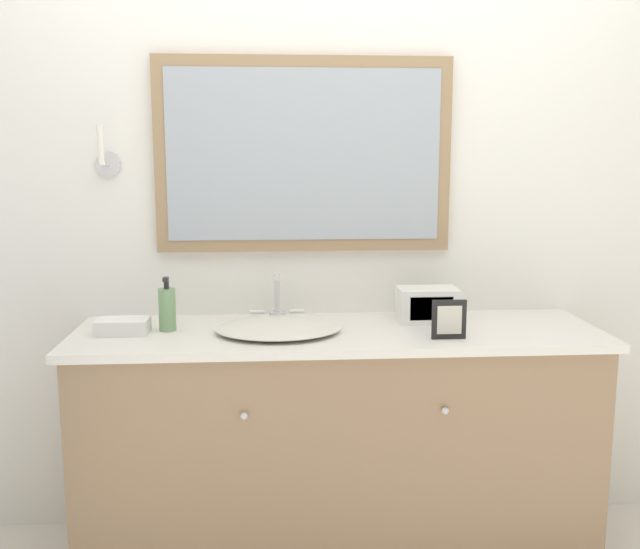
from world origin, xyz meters
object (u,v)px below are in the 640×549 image
(soap_bottle, at_px, (167,309))
(sink_basin, at_px, (278,327))
(picture_frame, at_px, (449,320))
(appliance_box, at_px, (428,305))

(soap_bottle, bearing_deg, sink_basin, -7.06)
(soap_bottle, distance_m, picture_frame, 0.98)
(sink_basin, bearing_deg, appliance_box, 12.36)
(sink_basin, relative_size, picture_frame, 3.29)
(sink_basin, distance_m, appliance_box, 0.58)
(soap_bottle, relative_size, picture_frame, 1.44)
(picture_frame, bearing_deg, sink_basin, 166.56)
(soap_bottle, bearing_deg, picture_frame, -10.90)
(soap_bottle, bearing_deg, appliance_box, 4.49)
(picture_frame, bearing_deg, appliance_box, 93.43)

